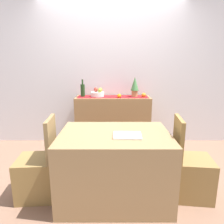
{
  "coord_description": "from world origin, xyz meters",
  "views": [
    {
      "loc": [
        0.01,
        -2.61,
        1.46
      ],
      "look_at": [
        0.02,
        0.35,
        0.75
      ],
      "focal_mm": 33.23,
      "sensor_mm": 36.0,
      "label": 1
    }
  ],
  "objects_px": {
    "sideboard_console": "(112,122)",
    "wine_bottle": "(82,90)",
    "dining_table": "(114,165)",
    "chair_near_window": "(38,174)",
    "fruit_bowl": "(97,94)",
    "potted_plant": "(134,86)",
    "chair_by_corner": "(190,174)",
    "open_book": "(127,135)"
  },
  "relations": [
    {
      "from": "wine_bottle",
      "to": "potted_plant",
      "type": "bearing_deg",
      "value": -0.0
    },
    {
      "from": "chair_near_window",
      "to": "chair_by_corner",
      "type": "relative_size",
      "value": 1.0
    },
    {
      "from": "chair_by_corner",
      "to": "potted_plant",
      "type": "bearing_deg",
      "value": 108.4
    },
    {
      "from": "wine_bottle",
      "to": "dining_table",
      "type": "xyz_separation_m",
      "value": [
        0.53,
        -1.46,
        -0.63
      ]
    },
    {
      "from": "open_book",
      "to": "fruit_bowl",
      "type": "bearing_deg",
      "value": 106.59
    },
    {
      "from": "chair_near_window",
      "to": "potted_plant",
      "type": "bearing_deg",
      "value": 50.45
    },
    {
      "from": "fruit_bowl",
      "to": "chair_near_window",
      "type": "distance_m",
      "value": 1.7
    },
    {
      "from": "sideboard_console",
      "to": "chair_near_window",
      "type": "bearing_deg",
      "value": -119.68
    },
    {
      "from": "sideboard_console",
      "to": "chair_by_corner",
      "type": "bearing_deg",
      "value": -59.52
    },
    {
      "from": "wine_bottle",
      "to": "open_book",
      "type": "distance_m",
      "value": 1.71
    },
    {
      "from": "fruit_bowl",
      "to": "wine_bottle",
      "type": "distance_m",
      "value": 0.26
    },
    {
      "from": "potted_plant",
      "to": "chair_by_corner",
      "type": "distance_m",
      "value": 1.74
    },
    {
      "from": "fruit_bowl",
      "to": "chair_by_corner",
      "type": "relative_size",
      "value": 0.25
    },
    {
      "from": "wine_bottle",
      "to": "open_book",
      "type": "bearing_deg",
      "value": -67.17
    },
    {
      "from": "chair_near_window",
      "to": "chair_by_corner",
      "type": "height_order",
      "value": "same"
    },
    {
      "from": "dining_table",
      "to": "open_book",
      "type": "distance_m",
      "value": 0.41
    },
    {
      "from": "potted_plant",
      "to": "dining_table",
      "type": "height_order",
      "value": "potted_plant"
    },
    {
      "from": "dining_table",
      "to": "open_book",
      "type": "xyz_separation_m",
      "value": [
        0.13,
        -0.1,
        0.38
      ]
    },
    {
      "from": "fruit_bowl",
      "to": "open_book",
      "type": "distance_m",
      "value": 1.62
    },
    {
      "from": "sideboard_console",
      "to": "dining_table",
      "type": "bearing_deg",
      "value": -89.48
    },
    {
      "from": "dining_table",
      "to": "chair_near_window",
      "type": "distance_m",
      "value": 0.85
    },
    {
      "from": "potted_plant",
      "to": "open_book",
      "type": "relative_size",
      "value": 1.21
    },
    {
      "from": "fruit_bowl",
      "to": "chair_near_window",
      "type": "height_order",
      "value": "fruit_bowl"
    },
    {
      "from": "dining_table",
      "to": "chair_by_corner",
      "type": "relative_size",
      "value": 1.29
    },
    {
      "from": "dining_table",
      "to": "open_book",
      "type": "relative_size",
      "value": 4.15
    },
    {
      "from": "fruit_bowl",
      "to": "dining_table",
      "type": "height_order",
      "value": "fruit_bowl"
    },
    {
      "from": "chair_near_window",
      "to": "chair_by_corner",
      "type": "distance_m",
      "value": 1.69
    },
    {
      "from": "potted_plant",
      "to": "chair_by_corner",
      "type": "relative_size",
      "value": 0.38
    },
    {
      "from": "fruit_bowl",
      "to": "chair_by_corner",
      "type": "xyz_separation_m",
      "value": [
        1.12,
        -1.46,
        -0.67
      ]
    },
    {
      "from": "sideboard_console",
      "to": "wine_bottle",
      "type": "bearing_deg",
      "value": 180.0
    },
    {
      "from": "dining_table",
      "to": "fruit_bowl",
      "type": "bearing_deg",
      "value": 100.83
    },
    {
      "from": "dining_table",
      "to": "chair_near_window",
      "type": "relative_size",
      "value": 1.29
    },
    {
      "from": "sideboard_console",
      "to": "chair_near_window",
      "type": "distance_m",
      "value": 1.69
    },
    {
      "from": "dining_table",
      "to": "chair_by_corner",
      "type": "distance_m",
      "value": 0.85
    },
    {
      "from": "fruit_bowl",
      "to": "potted_plant",
      "type": "height_order",
      "value": "potted_plant"
    },
    {
      "from": "sideboard_console",
      "to": "fruit_bowl",
      "type": "relative_size",
      "value": 5.68
    },
    {
      "from": "fruit_bowl",
      "to": "wine_bottle",
      "type": "relative_size",
      "value": 0.75
    },
    {
      "from": "sideboard_console",
      "to": "wine_bottle",
      "type": "height_order",
      "value": "wine_bottle"
    },
    {
      "from": "open_book",
      "to": "chair_by_corner",
      "type": "height_order",
      "value": "chair_by_corner"
    },
    {
      "from": "potted_plant",
      "to": "chair_near_window",
      "type": "bearing_deg",
      "value": -129.55
    },
    {
      "from": "wine_bottle",
      "to": "chair_near_window",
      "type": "relative_size",
      "value": 0.33
    },
    {
      "from": "chair_by_corner",
      "to": "wine_bottle",
      "type": "bearing_deg",
      "value": 133.3
    }
  ]
}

